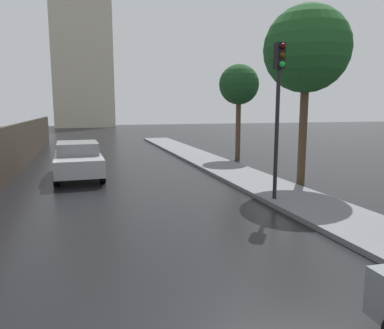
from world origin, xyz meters
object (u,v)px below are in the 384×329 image
(street_tree_near, at_px, (307,50))
(street_tree_mid, at_px, (239,86))
(car_silver_mid_road, at_px, (78,159))
(traffic_light, at_px, (278,93))

(street_tree_near, xyz_separation_m, street_tree_mid, (0.43, 6.98, -0.86))
(car_silver_mid_road, distance_m, traffic_light, 8.90)
(street_tree_near, distance_m, street_tree_mid, 7.05)
(car_silver_mid_road, height_order, street_tree_near, street_tree_near)
(street_tree_mid, bearing_deg, traffic_light, -106.67)
(traffic_light, height_order, street_tree_near, street_tree_near)
(traffic_light, relative_size, street_tree_near, 0.71)
(car_silver_mid_road, xyz_separation_m, traffic_light, (5.88, -6.16, 2.58))
(traffic_light, height_order, street_tree_mid, street_tree_mid)
(car_silver_mid_road, bearing_deg, street_tree_mid, -163.34)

